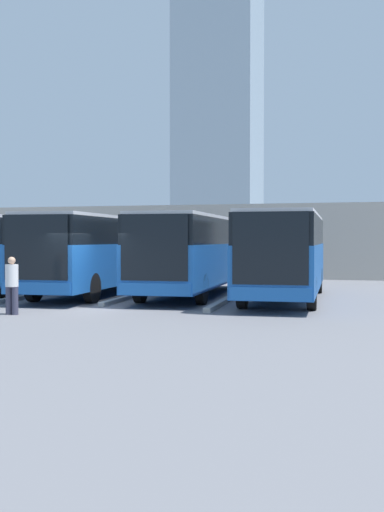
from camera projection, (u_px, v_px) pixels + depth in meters
ground_plane at (89, 309)px, 21.22m from camera, size 600.00×600.00×0.00m
bus_0 at (285, 252)px, 24.25m from camera, size 3.10×11.06×3.24m
curb_divider_0 at (225, 300)px, 23.27m from camera, size 0.57×6.80×0.15m
bus_1 at (192, 251)px, 26.06m from camera, size 3.10×11.06×3.24m
curb_divider_1 at (133, 296)px, 25.09m from camera, size 0.57×6.80×0.15m
bus_2 at (97, 251)px, 26.49m from camera, size 3.10×11.06×3.24m
curb_divider_2 at (35, 295)px, 25.51m from camera, size 0.57×6.80×0.15m
bus_3 at (20, 250)px, 28.08m from camera, size 3.10×11.06×3.24m
pedestrian at (12, 284)px, 19.50m from camera, size 0.42×0.40×1.77m
station_building at (235, 241)px, 43.65m from camera, size 34.10×14.51×4.37m
office_tower at (219, 106)px, 168.83m from camera, size 20.57×20.57×76.15m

